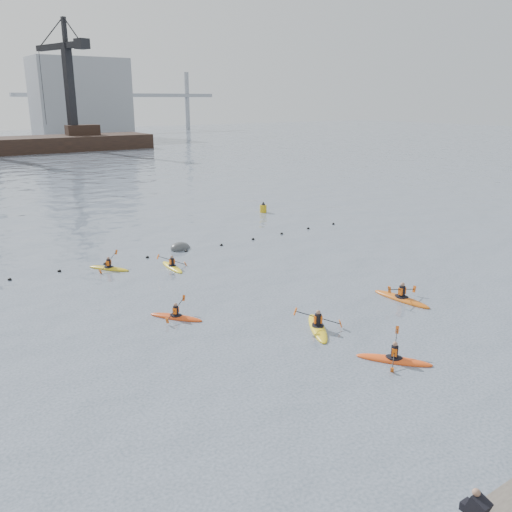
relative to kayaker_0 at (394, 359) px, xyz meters
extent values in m
plane|color=#3C4857|center=(-0.13, -1.84, -0.10)|extent=(400.00, 400.00, 0.00)
cube|color=black|center=(-5.63, -7.64, 0.68)|extent=(0.38, 0.60, 0.67)
cube|color=black|center=(-5.63, -7.42, 0.52)|extent=(0.34, 0.40, 0.24)
sphere|color=#8C6651|center=(-5.63, -7.54, 1.06)|extent=(0.21, 0.21, 0.21)
sphere|color=black|center=(-11.13, 20.90, -0.07)|extent=(0.24, 0.24, 0.24)
sphere|color=black|center=(-8.13, 20.87, -0.07)|extent=(0.24, 0.24, 0.24)
sphere|color=black|center=(-5.13, 20.74, -0.07)|extent=(0.24, 0.24, 0.24)
sphere|color=black|center=(-2.13, 20.57, -0.07)|extent=(0.24, 0.24, 0.24)
sphere|color=black|center=(0.87, 20.44, -0.07)|extent=(0.24, 0.24, 0.24)
sphere|color=black|center=(3.87, 20.41, -0.07)|extent=(0.24, 0.24, 0.24)
sphere|color=black|center=(6.87, 20.50, -0.07)|extent=(0.24, 0.24, 0.24)
sphere|color=black|center=(9.87, 20.66, -0.07)|extent=(0.24, 0.24, 0.24)
sphere|color=black|center=(12.87, 20.82, -0.07)|extent=(0.24, 0.24, 0.24)
sphere|color=black|center=(15.87, 20.91, -0.07)|extent=(0.24, 0.24, 0.24)
cube|color=black|center=(21.87, 108.16, 4.10)|extent=(7.00, 3.00, 2.20)
cube|color=black|center=(19.87, 108.16, 12.50)|extent=(1.96, 1.96, 19.00)
cube|color=black|center=(19.21, 110.62, 21.40)|extent=(5.56, 16.73, 1.20)
cube|color=black|center=(21.41, 102.41, 21.40)|extent=(2.80, 3.08, 2.00)
cube|color=black|center=(19.87, 108.16, 24.50)|extent=(0.98, 0.98, 5.00)
cube|color=gray|center=(34.87, 148.16, 10.90)|extent=(26.00, 14.00, 22.00)
cube|color=gray|center=(54.87, 168.16, 11.90)|extent=(70.00, 2.00, 1.20)
cylinder|color=gray|center=(29.87, 168.16, 9.90)|extent=(1.60, 1.60, 20.00)
cylinder|color=gray|center=(79.87, 168.16, 9.90)|extent=(1.60, 1.60, 20.00)
ellipsoid|color=#EA4C16|center=(0.00, 0.00, -0.06)|extent=(2.45, 2.95, 0.32)
cylinder|color=black|center=(0.00, 0.00, 0.07)|extent=(0.84, 0.84, 0.06)
cylinder|color=black|center=(0.00, 0.00, 0.35)|extent=(0.30, 0.30, 0.52)
cube|color=#E8590C|center=(0.00, 0.00, 0.37)|extent=(0.42, 0.39, 0.34)
sphere|color=#8C6651|center=(0.00, 0.00, 0.70)|extent=(0.21, 0.21, 0.21)
cylinder|color=black|center=(0.00, 0.00, 0.45)|extent=(1.60, 1.22, 1.04)
cube|color=#D85914|center=(-0.82, -0.62, -0.01)|extent=(0.24, 0.23, 0.33)
cube|color=#D85914|center=(0.82, 0.62, 0.92)|extent=(0.24, 0.23, 0.33)
ellipsoid|color=yellow|center=(-0.44, 4.40, -0.05)|extent=(2.40, 3.36, 0.35)
cylinder|color=black|center=(-0.44, 4.40, 0.09)|extent=(0.90, 0.90, 0.07)
cylinder|color=black|center=(-0.44, 4.40, 0.39)|extent=(0.33, 0.33, 0.57)
cube|color=#E8590C|center=(-0.44, 4.40, 0.42)|extent=(0.46, 0.41, 0.37)
sphere|color=#8C6651|center=(-0.44, 4.40, 0.78)|extent=(0.23, 0.23, 0.23)
cylinder|color=black|center=(-0.44, 4.40, 0.50)|extent=(1.99, 1.22, 0.79)
cube|color=#D85914|center=(-1.39, 4.98, 0.85)|extent=(0.22, 0.22, 0.37)
cube|color=#D85914|center=(0.52, 3.83, 0.15)|extent=(0.22, 0.22, 0.37)
ellipsoid|color=#CF4113|center=(-5.46, 9.58, -0.06)|extent=(2.19, 2.72, 0.29)
cylinder|color=black|center=(-5.46, 9.58, 0.06)|extent=(0.77, 0.77, 0.05)
cylinder|color=black|center=(-5.46, 9.58, 0.31)|extent=(0.27, 0.27, 0.48)
cube|color=#E8590C|center=(-5.46, 9.58, 0.33)|extent=(0.38, 0.36, 0.31)
sphere|color=#8C6651|center=(-5.46, 9.58, 0.63)|extent=(0.19, 0.19, 0.19)
cylinder|color=black|center=(-5.46, 9.58, 0.41)|extent=(1.59, 1.17, 0.60)
cube|color=#D85914|center=(-6.21, 9.03, 0.14)|extent=(0.18, 0.18, 0.31)
cube|color=#D85914|center=(-4.70, 10.13, 0.67)|extent=(0.18, 0.18, 0.31)
ellipsoid|color=yellow|center=(-1.75, 17.44, -0.06)|extent=(0.78, 3.03, 0.30)
cylinder|color=black|center=(-1.75, 17.44, 0.06)|extent=(0.60, 0.60, 0.06)
cylinder|color=black|center=(-1.75, 17.44, 0.32)|extent=(0.28, 0.28, 0.49)
cube|color=#E8590C|center=(-1.75, 17.44, 0.34)|extent=(0.35, 0.23, 0.32)
sphere|color=#8C6651|center=(-1.75, 17.44, 0.65)|extent=(0.20, 0.20, 0.20)
cylinder|color=black|center=(-1.75, 17.44, 0.42)|extent=(1.88, 0.15, 0.89)
cube|color=#D85914|center=(-2.71, 17.50, 0.82)|extent=(0.18, 0.14, 0.31)
cube|color=#D85914|center=(-0.80, 17.39, 0.02)|extent=(0.18, 0.14, 0.31)
ellipsoid|color=#C95B12|center=(6.01, 4.73, -0.05)|extent=(1.01, 3.69, 0.36)
cylinder|color=black|center=(6.01, 4.73, 0.10)|extent=(0.73, 0.73, 0.07)
cylinder|color=black|center=(6.01, 4.73, 0.41)|extent=(0.34, 0.34, 0.59)
cube|color=#E8590C|center=(6.01, 4.73, 0.44)|extent=(0.43, 0.28, 0.39)
sphere|color=#8C6651|center=(6.01, 4.73, 0.81)|extent=(0.24, 0.24, 0.24)
cylinder|color=black|center=(6.01, 4.73, 0.53)|extent=(2.46, 0.23, 0.57)
cube|color=#D85914|center=(7.17, 4.82, 0.28)|extent=(0.15, 0.17, 0.39)
cube|color=#D85914|center=(4.85, 4.64, 0.78)|extent=(0.15, 0.17, 0.39)
ellipsoid|color=gold|center=(-5.30, 19.55, -0.06)|extent=(2.25, 2.79, 0.30)
cylinder|color=black|center=(-5.30, 19.55, 0.06)|extent=(0.79, 0.79, 0.06)
cylinder|color=black|center=(-5.30, 19.55, 0.32)|extent=(0.28, 0.28, 0.49)
cube|color=#E8590C|center=(-5.30, 19.55, 0.34)|extent=(0.39, 0.37, 0.32)
sphere|color=#8C6651|center=(-5.30, 19.55, 0.65)|extent=(0.20, 0.20, 0.20)
cylinder|color=black|center=(-5.30, 19.55, 0.42)|extent=(1.55, 1.14, 0.89)
cube|color=#D85914|center=(-6.07, 18.99, 0.02)|extent=(0.22, 0.21, 0.31)
cube|color=#D85914|center=(-4.52, 20.11, 0.82)|extent=(0.22, 0.21, 0.31)
ellipsoid|color=#3E4043|center=(0.92, 21.43, -0.10)|extent=(2.49, 2.11, 1.41)
cylinder|color=gold|center=(13.87, 28.85, 0.19)|extent=(0.67, 0.67, 0.87)
cone|color=black|center=(13.87, 28.85, 0.82)|extent=(0.42, 0.42, 0.34)
camera|label=1|loc=(-16.80, -13.76, 10.65)|focal=38.00mm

